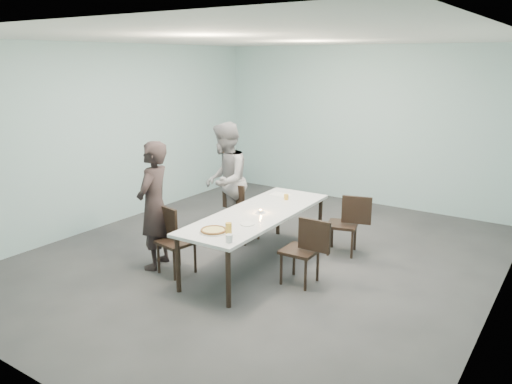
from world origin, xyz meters
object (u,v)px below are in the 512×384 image
Objects in this scene: chair_near_right at (306,247)px; side_plate at (247,224)px; pizza at (214,230)px; tealight at (261,211)px; chair_far_left at (239,208)px; diner_far at (225,181)px; amber_tumbler at (286,197)px; chair_far_right at (348,221)px; chair_near_left at (172,235)px; diner_near at (154,205)px; table at (258,216)px; water_tumbler at (229,238)px; beer_glass at (229,229)px.

chair_near_right is 0.78m from side_plate.
pizza is 0.95m from tealight.
diner_far is at bearing -175.25° from chair_far_left.
chair_far_left is 10.88× the size of amber_tumbler.
side_plate is (-0.68, -1.55, 0.25)m from chair_far_right.
chair_near_left is at bearing -161.84° from side_plate.
diner_near is at bearing 27.90° from chair_far_right.
table is at bearing 90.06° from pizza.
side_plate reaches higher than table.
chair_far_right is 1.99m from diner_far.
diner_near reaches higher than pizza.
pizza is (-0.86, -2.00, 0.27)m from chair_far_right.
water_tumbler reaches higher than pizza.
table is 1.06m from chair_far_left.
chair_near_left and chair_near_right have the same top height.
beer_glass is at bearing 56.40° from chair_far_right.
chair_far_left reaches higher than side_plate.
amber_tumbler is at bearing 98.01° from side_plate.
table is at bearing 31.61° from diner_far.
chair_far_right is 0.48× the size of diner_far.
diner_far is 2.27m from water_tumbler.
diner_far reaches higher than table.
chair_far_left is 1.70m from chair_far_right.
chair_far_right reaches higher than water_tumbler.
pizza is (0.81, -0.13, 0.27)m from chair_near_left.
tealight is (1.10, -0.66, -0.14)m from diner_far.
water_tumbler is at bearing 12.40° from diner_far.
water_tumbler is (-0.48, -0.93, 0.29)m from chair_near_right.
beer_glass is (0.22, 0.01, 0.06)m from pizza.
tealight is (1.16, 0.82, -0.09)m from diner_near.
diner_far is 1.29m from tealight.
water_tumbler is (1.47, -0.30, -0.07)m from diner_near.
chair_far_left reaches higher than water_tumbler.
table is 0.09m from tealight.
water_tumbler is at bearing 60.81° from chair_near_right.
tealight is at bearing 32.92° from diner_far.
beer_glass reaches higher than side_plate.
chair_far_left is at bearing 116.26° from pizza.
diner_near is 1.48m from diner_far.
diner_far reaches higher than beer_glass.
chair_far_left is (0.01, 1.48, 0.00)m from chair_near_left.
table is 0.53m from side_plate.
beer_glass is at bearing -76.84° from table.
diner_far reaches higher than water_tumbler.
side_plate is at bearing -46.77° from chair_far_left.
chair_far_left reaches higher than amber_tumbler.
side_plate is 1.26m from amber_tumbler.
pizza is at bearing -92.84° from tealight.
tealight is at bearing 36.71° from chair_far_right.
water_tumbler reaches higher than table.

